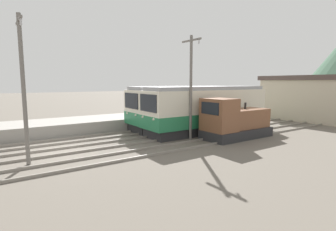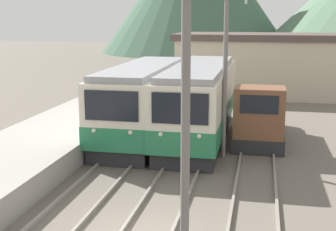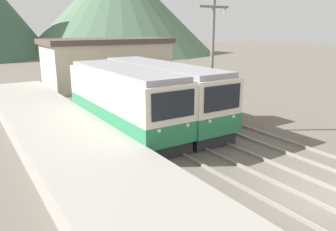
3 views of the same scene
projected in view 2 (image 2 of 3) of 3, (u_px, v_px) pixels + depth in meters
track_left at (51, 229)px, 13.63m from camera, size 1.54×60.00×0.14m
commuter_train_left at (144, 104)px, 23.87m from camera, size 2.84×10.53×3.77m
commuter_train_center at (199, 105)px, 23.74m from camera, size 2.84×11.54×3.78m
shunting_locomotive at (259, 118)px, 23.14m from camera, size 2.40×5.54×3.00m
catenary_mast_near at (186, 119)px, 9.99m from camera, size 2.00×0.20×7.36m
catenary_mast_mid at (225, 68)px, 20.04m from camera, size 2.00×0.20×7.36m
station_building at (256, 64)px, 37.02m from camera, size 12.60×6.30×4.85m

